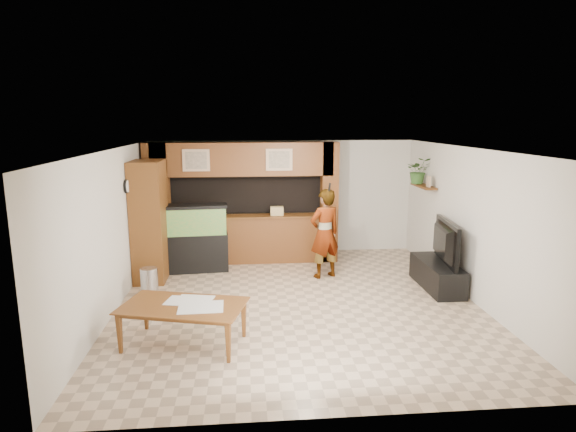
{
  "coord_description": "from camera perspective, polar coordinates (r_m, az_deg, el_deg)",
  "views": [
    {
      "loc": [
        -0.85,
        -7.71,
        3.07
      ],
      "look_at": [
        -0.11,
        0.6,
        1.39
      ],
      "focal_mm": 30.0,
      "sensor_mm": 36.0,
      "label": 1
    }
  ],
  "objects": [
    {
      "name": "wall_shelf",
      "position": [
        10.44,
        15.77,
        3.42
      ],
      "size": [
        0.25,
        0.9,
        0.04
      ],
      "primitive_type": "cube",
      "color": "brown",
      "rests_on": "wall_right"
    },
    {
      "name": "newspaper_c",
      "position": [
        6.96,
        -10.99,
        -9.71
      ],
      "size": [
        0.56,
        0.46,
        0.01
      ],
      "primitive_type": "cube",
      "rotation": [
        0.0,
        0.0,
        -0.21
      ],
      "color": "silver",
      "rests_on": "dining_table"
    },
    {
      "name": "person",
      "position": [
        9.41,
        4.37,
        -2.09
      ],
      "size": [
        0.76,
        0.64,
        1.77
      ],
      "primitive_type": "imported",
      "rotation": [
        0.0,
        0.0,
        3.54
      ],
      "color": "tan",
      "rests_on": "floor"
    },
    {
      "name": "pantry_cabinet",
      "position": [
        9.6,
        -16.08,
        -0.57
      ],
      "size": [
        0.58,
        0.95,
        2.31
      ],
      "primitive_type": "cube",
      "color": "brown",
      "rests_on": "floor"
    },
    {
      "name": "dining_table",
      "position": [
        6.91,
        -12.33,
        -12.6
      ],
      "size": [
        1.85,
        1.33,
        0.58
      ],
      "primitive_type": "imported",
      "rotation": [
        0.0,
        0.0,
        -0.26
      ],
      "color": "brown",
      "rests_on": "floor"
    },
    {
      "name": "ceiling",
      "position": [
        7.77,
        1.23,
        7.91
      ],
      "size": [
        6.5,
        6.5,
        0.0
      ],
      "primitive_type": "plane",
      "color": "white",
      "rests_on": "wall_back"
    },
    {
      "name": "wall_left",
      "position": [
        8.2,
        -20.15,
        -1.8
      ],
      "size": [
        0.0,
        6.5,
        6.5
      ],
      "primitive_type": "plane",
      "rotation": [
        1.57,
        0.0,
        1.57
      ],
      "color": "beige",
      "rests_on": "floor"
    },
    {
      "name": "newspaper_a",
      "position": [
        6.69,
        -10.29,
        -10.59
      ],
      "size": [
        0.61,
        0.46,
        0.01
      ],
      "primitive_type": "cube",
      "rotation": [
        0.0,
        0.0,
        0.03
      ],
      "color": "silver",
      "rests_on": "dining_table"
    },
    {
      "name": "newspaper_b",
      "position": [
        6.95,
        -12.21,
        -9.82
      ],
      "size": [
        0.57,
        0.47,
        0.01
      ],
      "primitive_type": "cube",
      "rotation": [
        0.0,
        0.0,
        -0.24
      ],
      "color": "silver",
      "rests_on": "dining_table"
    },
    {
      "name": "photo_frame",
      "position": [
        10.18,
        16.33,
        3.94
      ],
      "size": [
        0.04,
        0.17,
        0.22
      ],
      "primitive_type": "cube",
      "rotation": [
        0.0,
        0.0,
        -0.02
      ],
      "color": "tan",
      "rests_on": "wall_shelf"
    },
    {
      "name": "microphone",
      "position": [
        9.09,
        4.94,
        3.42
      ],
      "size": [
        0.04,
        0.11,
        0.17
      ],
      "primitive_type": "cylinder",
      "rotation": [
        0.44,
        0.0,
        0.0
      ],
      "color": "black",
      "rests_on": "person"
    },
    {
      "name": "trash_can",
      "position": [
        8.8,
        -16.11,
        -7.64
      ],
      "size": [
        0.29,
        0.29,
        0.54
      ],
      "primitive_type": "cylinder",
      "color": "#B2B2B7",
      "rests_on": "floor"
    },
    {
      "name": "potted_plant",
      "position": [
        10.63,
        15.22,
        5.21
      ],
      "size": [
        0.58,
        0.52,
        0.56
      ],
      "primitive_type": "imported",
      "rotation": [
        0.0,
        0.0,
        -0.19
      ],
      "color": "#305B24",
      "rests_on": "wall_shelf"
    },
    {
      "name": "wall_clock",
      "position": [
        9.04,
        -18.59,
        3.35
      ],
      "size": [
        0.05,
        0.25,
        0.25
      ],
      "color": "black",
      "rests_on": "wall_left"
    },
    {
      "name": "tv_stand",
      "position": [
        9.37,
        17.24,
        -6.69
      ],
      "size": [
        0.54,
        1.47,
        0.49
      ],
      "primitive_type": "cube",
      "color": "black",
      "rests_on": "floor"
    },
    {
      "name": "aquarium",
      "position": [
        10.01,
        -10.76,
        -2.66
      ],
      "size": [
        1.25,
        0.47,
        1.38
      ],
      "rotation": [
        0.0,
        0.0,
        0.08
      ],
      "color": "black",
      "rests_on": "floor"
    },
    {
      "name": "wall_back",
      "position": [
        11.14,
        -0.63,
        2.24
      ],
      "size": [
        6.0,
        0.0,
        6.0
      ],
      "primitive_type": "plane",
      "rotation": [
        1.57,
        0.0,
        0.0
      ],
      "color": "beige",
      "rests_on": "floor"
    },
    {
      "name": "television",
      "position": [
        9.2,
        17.47,
        -2.93
      ],
      "size": [
        0.35,
        1.36,
        0.78
      ],
      "primitive_type": "imported",
      "rotation": [
        0.0,
        0.0,
        1.44
      ],
      "color": "black",
      "rests_on": "tv_stand"
    },
    {
      "name": "counter_box",
      "position": [
        10.37,
        -1.33,
        0.61
      ],
      "size": [
        0.28,
        0.19,
        0.18
      ],
      "primitive_type": "cube",
      "rotation": [
        0.0,
        0.0,
        -0.02
      ],
      "color": "tan",
      "rests_on": "partition"
    },
    {
      "name": "partition",
      "position": [
        10.5,
        -5.54,
        1.7
      ],
      "size": [
        4.2,
        0.99,
        2.6
      ],
      "color": "brown",
      "rests_on": "floor"
    },
    {
      "name": "wall_right",
      "position": [
        8.8,
        21.0,
        -0.99
      ],
      "size": [
        0.0,
        6.5,
        6.5
      ],
      "primitive_type": "plane",
      "rotation": [
        1.57,
        0.0,
        -1.57
      ],
      "color": "beige",
      "rests_on": "floor"
    },
    {
      "name": "floor",
      "position": [
        8.34,
        1.15,
        -10.21
      ],
      "size": [
        6.5,
        6.5,
        0.0
      ],
      "primitive_type": "plane",
      "color": "tan",
      "rests_on": "ground"
    }
  ]
}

